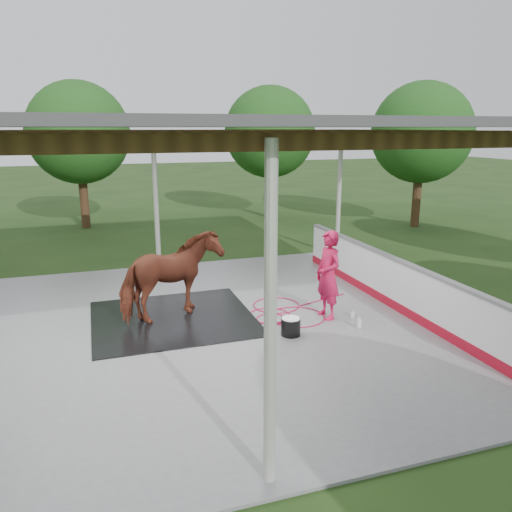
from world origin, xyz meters
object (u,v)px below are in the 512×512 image
object	(u,v)px
dasher_board	(389,282)
horse	(171,277)
handler	(328,275)
wash_bucket	(291,326)

from	to	relation	value
dasher_board	horse	distance (m)	4.91
dasher_board	handler	xyz separation A→B (m)	(-1.70, -0.29, 0.40)
horse	wash_bucket	world-z (taller)	horse
horse	handler	size ratio (longest dim) A/B	1.14
dasher_board	wash_bucket	size ratio (longest dim) A/B	20.84
handler	wash_bucket	bearing A→B (deg)	-67.44
handler	wash_bucket	world-z (taller)	handler
dasher_board	handler	distance (m)	1.77
handler	wash_bucket	size ratio (longest dim) A/B	4.91
handler	dasher_board	bearing A→B (deg)	91.79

